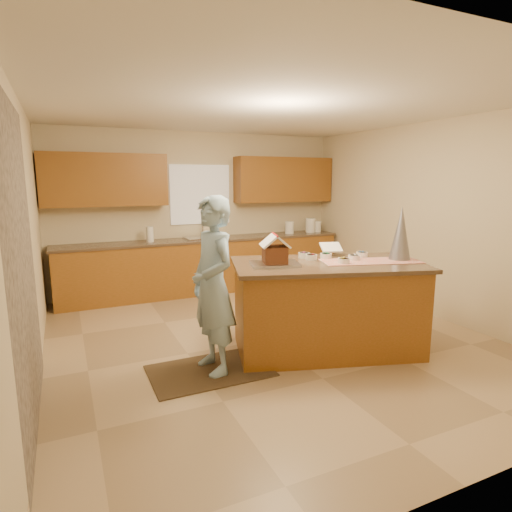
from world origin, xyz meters
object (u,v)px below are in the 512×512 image
(tinsel_tree, at_px, (401,233))
(boy, at_px, (213,285))
(gingerbread_house, at_px, (275,252))
(island_base, at_px, (326,309))

(tinsel_tree, xyz_separation_m, boy, (-2.16, 0.21, -0.42))
(tinsel_tree, distance_m, boy, 2.21)
(boy, distance_m, gingerbread_house, 0.79)
(boy, bearing_deg, gingerbread_house, 91.68)
(tinsel_tree, relative_size, gingerbread_house, 1.58)
(tinsel_tree, bearing_deg, island_base, 166.69)
(boy, bearing_deg, island_base, 82.63)
(island_base, relative_size, gingerbread_house, 5.18)
(gingerbread_house, bearing_deg, boy, -171.66)
(island_base, relative_size, tinsel_tree, 3.27)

